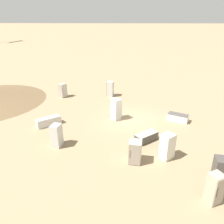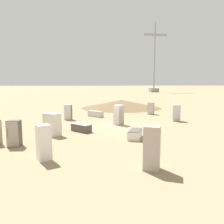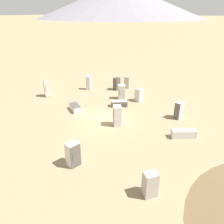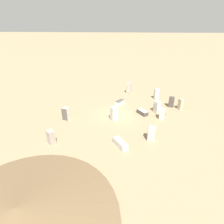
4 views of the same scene
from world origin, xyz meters
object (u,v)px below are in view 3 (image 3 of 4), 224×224
object	(u,v)px
discarded_fridge_6	(121,92)
discarded_fridge_11	(89,83)
discarded_fridge_0	(127,82)
discarded_fridge_9	(119,104)
discarded_fridge_2	(47,88)
discarded_fridge_7	(139,95)
discarded_fridge_5	(117,84)
discarded_fridge_10	(117,116)
discarded_fridge_12	(73,154)
discarded_fridge_3	(75,108)
discarded_fridge_4	(150,184)
discarded_fridge_1	(183,134)
discarded_fridge_8	(179,110)

from	to	relation	value
discarded_fridge_6	discarded_fridge_11	world-z (taller)	discarded_fridge_11
discarded_fridge_0	discarded_fridge_9	distance (m)	6.02
discarded_fridge_9	discarded_fridge_6	bearing A→B (deg)	168.49
discarded_fridge_2	discarded_fridge_9	distance (m)	8.77
discarded_fridge_7	discarded_fridge_11	bearing A→B (deg)	-168.18
discarded_fridge_5	discarded_fridge_6	bearing A→B (deg)	-126.74
discarded_fridge_11	discarded_fridge_10	bearing A→B (deg)	122.54
discarded_fridge_11	discarded_fridge_7	bearing A→B (deg)	159.62
discarded_fridge_2	discarded_fridge_10	xyz separation A→B (m)	(0.72, 10.65, -0.05)
discarded_fridge_10	discarded_fridge_12	size ratio (longest dim) A/B	1.12
discarded_fridge_5	discarded_fridge_9	size ratio (longest dim) A/B	0.90
discarded_fridge_3	discarded_fridge_4	distance (m)	12.52
discarded_fridge_2	discarded_fridge_10	world-z (taller)	discarded_fridge_2
discarded_fridge_5	discarded_fridge_2	bearing A→B (deg)	150.65
discarded_fridge_1	discarded_fridge_2	size ratio (longest dim) A/B	0.99
discarded_fridge_2	discarded_fridge_11	xyz separation A→B (m)	(-4.77, 2.05, -0.08)
discarded_fridge_1	discarded_fridge_4	world-z (taller)	discarded_fridge_4
discarded_fridge_7	discarded_fridge_12	size ratio (longest dim) A/B	0.87
discarded_fridge_1	discarded_fridge_6	distance (m)	9.58
discarded_fridge_0	discarded_fridge_1	world-z (taller)	discarded_fridge_0
discarded_fridge_5	discarded_fridge_10	bearing A→B (deg)	-136.60
discarded_fridge_10	discarded_fridge_0	bearing A→B (deg)	-12.88
discarded_fridge_1	discarded_fridge_9	world-z (taller)	discarded_fridge_1
discarded_fridge_6	discarded_fridge_1	bearing A→B (deg)	114.27
discarded_fridge_0	discarded_fridge_7	size ratio (longest dim) A/B	1.09
discarded_fridge_7	discarded_fridge_9	size ratio (longest dim) A/B	0.82
discarded_fridge_8	discarded_fridge_10	distance (m)	5.90
discarded_fridge_8	discarded_fridge_12	bearing A→B (deg)	85.61
discarded_fridge_8	discarded_fridge_11	xyz separation A→B (m)	(-0.85, -12.25, 0.09)
discarded_fridge_10	discarded_fridge_9	bearing A→B (deg)	-8.89
discarded_fridge_10	discarded_fridge_4	bearing A→B (deg)	-173.59
discarded_fridge_2	discarded_fridge_8	xyz separation A→B (m)	(-3.92, 14.30, -0.17)
discarded_fridge_4	discarded_fridge_12	world-z (taller)	discarded_fridge_12
discarded_fridge_6	discarded_fridge_12	xyz separation A→B (m)	(11.49, 4.48, 0.01)
discarded_fridge_0	discarded_fridge_7	xyz separation A→B (m)	(2.78, 3.58, -0.06)
discarded_fridge_2	discarded_fridge_5	bearing A→B (deg)	171.38
discarded_fridge_4	discarded_fridge_10	size ratio (longest dim) A/B	0.81
discarded_fridge_1	discarded_fridge_8	distance (m)	3.48
discarded_fridge_3	discarded_fridge_11	size ratio (longest dim) A/B	1.06
discarded_fridge_11	discarded_fridge_2	bearing A→B (deg)	41.84
discarded_fridge_0	discarded_fridge_4	size ratio (longest dim) A/B	1.05
discarded_fridge_4	discarded_fridge_6	world-z (taller)	discarded_fridge_6
discarded_fridge_12	discarded_fridge_6	bearing A→B (deg)	-151.12
discarded_fridge_12	discarded_fridge_0	bearing A→B (deg)	-150.07
discarded_fridge_7	discarded_fridge_12	distance (m)	12.39
discarded_fridge_2	discarded_fridge_8	size ratio (longest dim) A/B	1.22
discarded_fridge_8	discarded_fridge_10	size ratio (longest dim) A/B	0.87
discarded_fridge_4	discarded_fridge_6	xyz separation A→B (m)	(-10.74, -9.62, 0.07)
discarded_fridge_3	discarded_fridge_8	bearing A→B (deg)	-36.06
discarded_fridge_3	discarded_fridge_6	distance (m)	5.80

